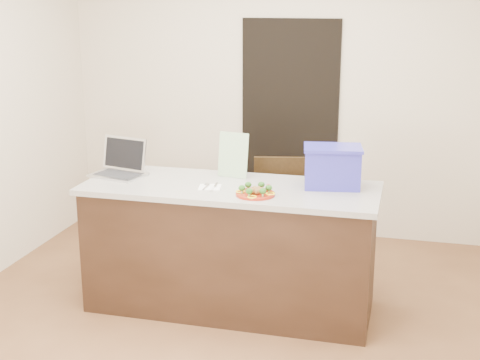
% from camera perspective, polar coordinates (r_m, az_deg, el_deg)
% --- Properties ---
extents(ground, '(4.00, 4.00, 0.00)m').
position_cam_1_polar(ground, '(4.76, -1.62, -12.01)').
color(ground, brown).
rests_on(ground, ground).
extents(room_shell, '(4.00, 4.00, 4.00)m').
position_cam_1_polar(room_shell, '(4.26, -1.78, 7.71)').
color(room_shell, white).
rests_on(room_shell, ground).
extents(doorway, '(0.90, 0.02, 2.00)m').
position_cam_1_polar(doorway, '(6.24, 4.24, 4.41)').
color(doorway, black).
rests_on(doorway, ground).
extents(island, '(2.06, 0.76, 0.92)m').
position_cam_1_polar(island, '(4.79, -0.83, -5.75)').
color(island, black).
rests_on(island, ground).
extents(plate, '(0.26, 0.26, 0.02)m').
position_cam_1_polar(plate, '(4.41, 1.32, -1.19)').
color(plate, maroon).
rests_on(plate, island).
extents(meatballs, '(0.10, 0.10, 0.04)m').
position_cam_1_polar(meatballs, '(4.40, 1.36, -0.89)').
color(meatballs, brown).
rests_on(meatballs, plate).
extents(broccoli, '(0.22, 0.22, 0.04)m').
position_cam_1_polar(broccoli, '(4.40, 1.32, -0.68)').
color(broccoli, '#194311').
rests_on(broccoli, plate).
extents(pepper_rings, '(0.27, 0.27, 0.01)m').
position_cam_1_polar(pepper_rings, '(4.41, 1.32, -1.07)').
color(pepper_rings, yellow).
rests_on(pepper_rings, plate).
extents(napkin, '(0.18, 0.18, 0.01)m').
position_cam_1_polar(napkin, '(4.59, -2.59, -0.62)').
color(napkin, white).
rests_on(napkin, island).
extents(fork, '(0.03, 0.17, 0.00)m').
position_cam_1_polar(fork, '(4.61, -2.79, -0.50)').
color(fork, '#A9A8AD').
rests_on(fork, napkin).
extents(knife, '(0.03, 0.19, 0.01)m').
position_cam_1_polar(knife, '(4.57, -2.30, -0.62)').
color(knife, silver).
rests_on(knife, napkin).
extents(yogurt_bottle, '(0.03, 0.03, 0.07)m').
position_cam_1_polar(yogurt_bottle, '(4.43, 2.43, -0.88)').
color(yogurt_bottle, beige).
rests_on(yogurt_bottle, island).
extents(laptop, '(0.42, 0.38, 0.26)m').
position_cam_1_polar(laptop, '(5.00, -10.12, 1.30)').
color(laptop, '#B1B2B6').
rests_on(laptop, island).
extents(leaflet, '(0.23, 0.09, 0.32)m').
position_cam_1_polar(leaflet, '(4.82, -0.59, 2.15)').
color(leaflet, silver).
rests_on(leaflet, island).
extents(blue_box, '(0.43, 0.34, 0.28)m').
position_cam_1_polar(blue_box, '(4.62, 7.88, 1.15)').
color(blue_box, '#2D2A9A').
rests_on(blue_box, island).
extents(chair, '(0.50, 0.50, 0.95)m').
position_cam_1_polar(chair, '(5.34, 3.19, -2.57)').
color(chair, black).
rests_on(chair, ground).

